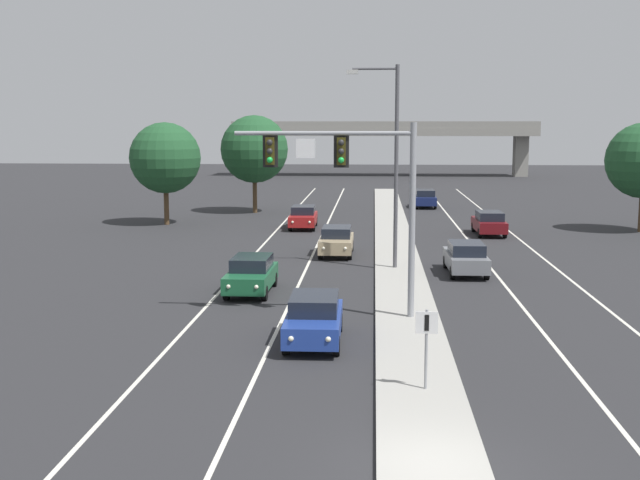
# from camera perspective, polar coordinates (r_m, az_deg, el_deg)

# --- Properties ---
(ground_plane) EXTENTS (260.00, 260.00, 0.00)m
(ground_plane) POSITION_cam_1_polar(r_m,az_deg,el_deg) (17.88, 8.02, -15.88)
(ground_plane) COLOR #28282B
(median_island) EXTENTS (2.40, 110.00, 0.15)m
(median_island) POSITION_cam_1_polar(r_m,az_deg,el_deg) (35.05, 5.92, -3.67)
(median_island) COLOR #9E9B93
(median_island) RESTS_ON ground
(lane_stripe_oncoming_center) EXTENTS (0.14, 100.00, 0.01)m
(lane_stripe_oncoming_center) POSITION_cam_1_polar(r_m,az_deg,el_deg) (42.05, -0.84, -1.73)
(lane_stripe_oncoming_center) COLOR silver
(lane_stripe_oncoming_center) RESTS_ON ground
(lane_stripe_receding_center) EXTENTS (0.14, 100.00, 0.01)m
(lane_stripe_receding_center) POSITION_cam_1_polar(r_m,az_deg,el_deg) (42.34, 11.95, -1.84)
(lane_stripe_receding_center) COLOR silver
(lane_stripe_receding_center) RESTS_ON ground
(edge_stripe_left) EXTENTS (0.14, 100.00, 0.01)m
(edge_stripe_left) POSITION_cam_1_polar(r_m,az_deg,el_deg) (42.44, -5.29, -1.67)
(edge_stripe_left) COLOR silver
(edge_stripe_left) RESTS_ON ground
(edge_stripe_right) EXTENTS (0.14, 100.00, 0.01)m
(edge_stripe_right) POSITION_cam_1_polar(r_m,az_deg,el_deg) (42.93, 16.32, -1.86)
(edge_stripe_right) COLOR silver
(edge_stripe_right) RESTS_ON ground
(overhead_signal_mast) EXTENTS (6.66, 0.44, 7.20)m
(overhead_signal_mast) POSITION_cam_1_polar(r_m,az_deg,el_deg) (29.51, 2.53, 4.39)
(overhead_signal_mast) COLOR gray
(overhead_signal_mast) RESTS_ON median_island
(median_sign_post) EXTENTS (0.60, 0.10, 2.20)m
(median_sign_post) POSITION_cam_1_polar(r_m,az_deg,el_deg) (21.94, 7.57, -6.88)
(median_sign_post) COLOR gray
(median_sign_post) RESTS_ON median_island
(street_lamp_median) EXTENTS (2.58, 0.28, 10.00)m
(street_lamp_median) POSITION_cam_1_polar(r_m,az_deg,el_deg) (39.90, 5.13, 6.07)
(street_lamp_median) COLOR #4C4C51
(street_lamp_median) RESTS_ON median_island
(car_oncoming_blue) EXTENTS (1.87, 4.49, 1.58)m
(car_oncoming_blue) POSITION_cam_1_polar(r_m,az_deg,el_deg) (27.04, -0.42, -5.59)
(car_oncoming_blue) COLOR navy
(car_oncoming_blue) RESTS_ON ground
(car_oncoming_green) EXTENTS (1.86, 4.49, 1.58)m
(car_oncoming_green) POSITION_cam_1_polar(r_m,az_deg,el_deg) (34.99, -4.90, -2.43)
(car_oncoming_green) COLOR #195633
(car_oncoming_green) RESTS_ON ground
(car_oncoming_tan) EXTENTS (1.82, 4.47, 1.58)m
(car_oncoming_tan) POSITION_cam_1_polar(r_m,az_deg,el_deg) (44.90, 1.18, -0.04)
(car_oncoming_tan) COLOR tan
(car_oncoming_tan) RESTS_ON ground
(car_oncoming_red) EXTENTS (1.90, 4.50, 1.58)m
(car_oncoming_red) POSITION_cam_1_polar(r_m,az_deg,el_deg) (56.39, -1.20, 1.66)
(car_oncoming_red) COLOR maroon
(car_oncoming_red) RESTS_ON ground
(car_receding_grey) EXTENTS (1.88, 4.49, 1.58)m
(car_receding_grey) POSITION_cam_1_polar(r_m,az_deg,el_deg) (39.85, 10.32, -1.23)
(car_receding_grey) COLOR slate
(car_receding_grey) RESTS_ON ground
(car_receding_darkred) EXTENTS (1.87, 4.49, 1.58)m
(car_receding_darkred) POSITION_cam_1_polar(r_m,az_deg,el_deg) (54.18, 11.92, 1.21)
(car_receding_darkred) COLOR #5B0F14
(car_receding_darkred) RESTS_ON ground
(car_receding_navy) EXTENTS (1.82, 4.47, 1.58)m
(car_receding_navy) POSITION_cam_1_polar(r_m,az_deg,el_deg) (71.21, 7.46, 2.96)
(car_receding_navy) COLOR #141E4C
(car_receding_navy) RESTS_ON ground
(overpass_bridge) EXTENTS (42.40, 6.40, 7.65)m
(overpass_bridge) POSITION_cam_1_polar(r_m,az_deg,el_deg) (114.39, 4.54, 7.46)
(overpass_bridge) COLOR gray
(overpass_bridge) RESTS_ON ground
(tree_far_left_a) EXTENTS (5.54, 5.54, 8.02)m
(tree_far_left_a) POSITION_cam_1_polar(r_m,az_deg,el_deg) (66.36, -4.69, 6.45)
(tree_far_left_a) COLOR #4C3823
(tree_far_left_a) RESTS_ON ground
(tree_far_left_c) EXTENTS (5.13, 5.13, 7.43)m
(tree_far_left_c) POSITION_cam_1_polar(r_m,az_deg,el_deg) (59.31, -10.95, 5.74)
(tree_far_left_c) COLOR #4C3823
(tree_far_left_c) RESTS_ON ground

